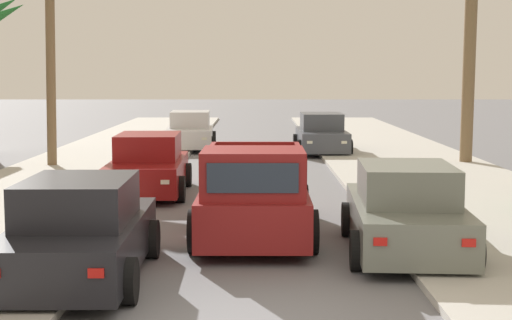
{
  "coord_description": "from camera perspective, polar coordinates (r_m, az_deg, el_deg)",
  "views": [
    {
      "loc": [
        0.06,
        -9.12,
        3.08
      ],
      "look_at": [
        0.01,
        7.46,
        1.2
      ],
      "focal_mm": 54.08,
      "sensor_mm": 36.0,
      "label": 1
    }
  ],
  "objects": [
    {
      "name": "curb_left",
      "position": [
        21.69,
        -10.14,
        -1.66
      ],
      "size": [
        0.16,
        60.0,
        0.1
      ],
      "primitive_type": "cube",
      "color": "silver",
      "rests_on": "ground"
    },
    {
      "name": "car_right_near",
      "position": [
        31.22,
        -4.7,
        2.1
      ],
      "size": [
        2.16,
        4.32,
        1.54
      ],
      "color": "silver",
      "rests_on": "ground"
    },
    {
      "name": "car_left_near",
      "position": [
        13.47,
        11.16,
        -3.78
      ],
      "size": [
        2.21,
        4.34,
        1.54
      ],
      "color": "slate",
      "rests_on": "ground"
    },
    {
      "name": "sidewalk_right",
      "position": [
        21.93,
        13.5,
        -1.63
      ],
      "size": [
        5.38,
        60.0,
        0.12
      ],
      "primitive_type": "cube",
      "color": "beige",
      "rests_on": "ground"
    },
    {
      "name": "sidewalk_left",
      "position": [
        21.95,
        -13.46,
        -1.62
      ],
      "size": [
        5.38,
        60.0,
        0.12
      ],
      "primitive_type": "cube",
      "color": "beige",
      "rests_on": "ground"
    },
    {
      "name": "pickup_truck",
      "position": [
        14.44,
        0.01,
        -2.69
      ],
      "size": [
        2.25,
        5.22,
        1.8
      ],
      "color": "maroon",
      "rests_on": "ground"
    },
    {
      "name": "car_left_mid",
      "position": [
        29.73,
        5.04,
        1.88
      ],
      "size": [
        2.05,
        4.27,
        1.54
      ],
      "color": "#474C56",
      "rests_on": "ground"
    },
    {
      "name": "car_left_far",
      "position": [
        11.82,
        -12.7,
        -5.25
      ],
      "size": [
        2.07,
        4.28,
        1.54
      ],
      "color": "black",
      "rests_on": "ground"
    },
    {
      "name": "curb_right",
      "position": [
        21.67,
        10.17,
        -1.67
      ],
      "size": [
        0.16,
        60.0,
        0.1
      ],
      "primitive_type": "cube",
      "color": "silver",
      "rests_on": "ground"
    },
    {
      "name": "car_right_mid",
      "position": [
        19.8,
        -7.78,
        -0.46
      ],
      "size": [
        2.11,
        4.3,
        1.54
      ],
      "color": "maroon",
      "rests_on": "ground"
    }
  ]
}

